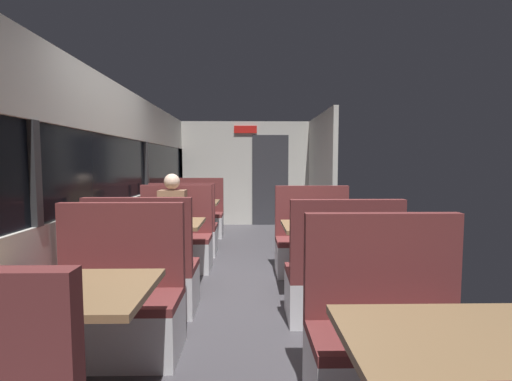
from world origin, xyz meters
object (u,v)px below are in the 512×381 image
object	(u,v)px
dining_table_far_window	(192,207)
bench_rear_aisle_facing_entry	(313,247)
bench_mid_window_facing_entry	(175,244)
bench_rear_aisle_facing_end	(341,284)
bench_far_window_facing_entry	(198,219)
bench_mid_window_facing_end	(144,278)
bench_near_window_facing_entry	(116,310)
dining_table_front_aisle	(463,365)
dining_table_rear_aisle	(325,234)
dining_table_near_window	(66,306)
bench_front_aisle_facing_entry	(390,350)
seated_passenger	(173,230)
dining_table_mid_window	(162,231)
bench_far_window_facing_end	(185,233)
coffee_cup_primary	(340,219)

from	to	relation	value
dining_table_far_window	bench_rear_aisle_facing_entry	world-z (taller)	bench_rear_aisle_facing_entry
bench_mid_window_facing_entry	bench_rear_aisle_facing_end	world-z (taller)	same
bench_far_window_facing_entry	bench_mid_window_facing_end	bearing A→B (deg)	-90.00
bench_near_window_facing_entry	bench_rear_aisle_facing_end	world-z (taller)	same
dining_table_front_aisle	dining_table_rear_aisle	world-z (taller)	same
bench_mid_window_facing_entry	bench_rear_aisle_facing_entry	distance (m)	1.80
bench_near_window_facing_entry	bench_far_window_facing_entry	distance (m)	4.27
dining_table_front_aisle	dining_table_near_window	bearing A→B (deg)	161.47
dining_table_far_window	bench_front_aisle_facing_entry	xyz separation A→B (m)	(1.79, -4.17, -0.31)
bench_mid_window_facing_end	bench_mid_window_facing_entry	distance (m)	1.40
dining_table_near_window	seated_passenger	distance (m)	2.77
dining_table_mid_window	bench_mid_window_facing_end	size ratio (longest dim) A/B	0.82
dining_table_near_window	bench_rear_aisle_facing_end	bearing A→B (deg)	34.66
bench_front_aisle_facing_entry	bench_rear_aisle_facing_end	xyz separation A→B (m)	(0.00, 1.14, 0.00)
seated_passenger	bench_mid_window_facing_end	bearing A→B (deg)	-90.00
dining_table_rear_aisle	bench_rear_aisle_facing_end	world-z (taller)	bench_rear_aisle_facing_end
dining_table_far_window	bench_far_window_facing_entry	world-z (taller)	bench_far_window_facing_entry
bench_far_window_facing_entry	dining_table_rear_aisle	size ratio (longest dim) A/B	1.22
bench_mid_window_facing_entry	dining_table_rear_aisle	distance (m)	2.03
bench_far_window_facing_end	dining_table_far_window	bearing A→B (deg)	90.00
dining_table_near_window	dining_table_far_window	size ratio (longest dim) A/B	1.00
dining_table_near_window	bench_far_window_facing_end	distance (m)	3.59
bench_far_window_facing_end	seated_passenger	world-z (taller)	seated_passenger
bench_far_window_facing_end	coffee_cup_primary	bearing A→B (deg)	-37.80
bench_rear_aisle_facing_end	bench_far_window_facing_entry	bearing A→B (deg)	115.60
dining_table_far_window	bench_rear_aisle_facing_entry	distance (m)	2.45
bench_mid_window_facing_end	dining_table_far_window	distance (m)	2.85
dining_table_front_aisle	dining_table_mid_window	bearing A→B (deg)	123.18
bench_rear_aisle_facing_entry	seated_passenger	distance (m)	1.81
bench_near_window_facing_entry	bench_far_window_facing_end	xyz separation A→B (m)	(0.00, 2.88, 0.00)
bench_near_window_facing_entry	dining_table_front_aisle	world-z (taller)	bench_near_window_facing_entry
dining_table_front_aisle	bench_front_aisle_facing_entry	bearing A→B (deg)	90.00
bench_near_window_facing_entry	dining_table_near_window	bearing A→B (deg)	-90.00
dining_table_near_window	dining_table_front_aisle	xyz separation A→B (m)	(1.79, -0.60, 0.00)
bench_front_aisle_facing_entry	bench_rear_aisle_facing_end	size ratio (longest dim) A/B	1.00
bench_rear_aisle_facing_entry	bench_front_aisle_facing_entry	bearing A→B (deg)	-90.00
seated_passenger	bench_front_aisle_facing_entry	bearing A→B (deg)	-56.11
bench_rear_aisle_facing_entry	dining_table_rear_aisle	bearing A→B (deg)	-90.00
bench_far_window_facing_entry	bench_rear_aisle_facing_end	world-z (taller)	same
dining_table_near_window	bench_far_window_facing_entry	world-z (taller)	bench_far_window_facing_entry
bench_near_window_facing_entry	bench_rear_aisle_facing_entry	distance (m)	2.64
bench_rear_aisle_facing_entry	bench_far_window_facing_entry	bearing A→B (deg)	127.45
bench_mid_window_facing_end	bench_far_window_facing_end	world-z (taller)	same
dining_table_mid_window	dining_table_front_aisle	size ratio (longest dim) A/B	1.00
bench_mid_window_facing_end	bench_rear_aisle_facing_entry	size ratio (longest dim) A/B	1.00
bench_far_window_facing_entry	bench_mid_window_facing_entry	bearing A→B (deg)	-90.00
bench_mid_window_facing_entry	dining_table_rear_aisle	world-z (taller)	bench_mid_window_facing_entry
dining_table_rear_aisle	bench_mid_window_facing_entry	bearing A→B (deg)	153.32
dining_table_mid_window	bench_mid_window_facing_entry	size ratio (longest dim) A/B	0.82
bench_mid_window_facing_entry	bench_far_window_facing_entry	distance (m)	2.14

